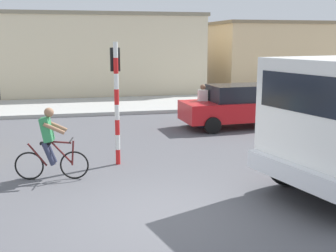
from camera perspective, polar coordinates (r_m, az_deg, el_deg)
name	(u,v)px	position (r m, az deg, el deg)	size (l,w,h in m)	color
ground_plane	(164,215)	(8.24, -0.49, -11.81)	(120.00, 120.00, 0.00)	#56565B
sidewalk_far	(106,105)	(21.26, -8.27, 2.72)	(80.00, 5.00, 0.16)	#ADADA8
cyclist	(50,144)	(10.36, -15.41, -2.31)	(1.71, 0.55, 1.72)	black
traffic_light_pole	(116,86)	(11.19, -6.93, 5.27)	(0.24, 0.43, 3.20)	red
car_red_near	(236,106)	(16.27, 9.07, 2.67)	(4.09, 2.05, 1.60)	red
pedestrian_near_kerb	(203,105)	(16.13, 4.62, 2.81)	(0.34, 0.22, 1.62)	#2D334C
building_mid_block	(104,54)	(26.53, -8.53, 9.40)	(11.48, 5.91, 4.74)	beige
building_corner_right	(277,55)	(30.80, 14.34, 9.12)	(9.27, 6.50, 4.40)	#D1B284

